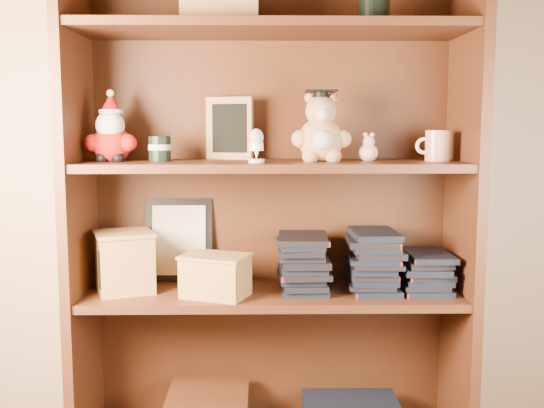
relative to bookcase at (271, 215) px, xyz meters
The scene contains 16 objects.
bookcase is the anchor object (origin of this frame).
shelf_lower 0.25m from the bookcase, 87.06° to the right, with size 1.14×0.33×0.02m.
shelf_upper 0.17m from the bookcase, 87.06° to the right, with size 1.14×0.33×0.02m.
santa_plush 0.54m from the bookcase, behind, with size 0.16×0.11×0.22m.
teachers_tin 0.40m from the bookcase, behind, with size 0.07×0.07×0.08m.
chalkboard_plaque 0.30m from the bookcase, 153.78° to the left, with size 0.15×0.11×0.20m.
egg_cup 0.26m from the bookcase, 109.08° to the right, with size 0.05×0.05×0.10m.
grad_teddy_bear 0.30m from the bookcase, 20.96° to the right, with size 0.18×0.15×0.22m.
pink_figurine 0.36m from the bookcase, ahead, with size 0.06×0.06×0.09m.
teacher_mug 0.55m from the bookcase, ahead, with size 0.10×0.07×0.09m.
certificate_frame 0.33m from the bookcase, 163.66° to the left, with size 0.22×0.06×0.27m.
treats_box 0.47m from the bookcase, behind, with size 0.22×0.22×0.18m.
pencils_box 0.26m from the bookcase, 145.01° to the right, with size 0.23×0.20×0.13m.
book_stack_left 0.18m from the bookcase, 28.08° to the right, with size 0.14×0.20×0.16m.
book_stack_mid 0.35m from the bookcase, ahead, with size 0.14×0.20×0.18m.
book_stack_right 0.51m from the bookcase, ahead, with size 0.14×0.20×0.11m.
Camera 1 is at (-0.05, -0.61, 1.06)m, focal length 42.00 mm.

